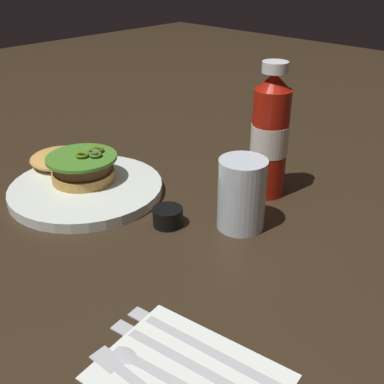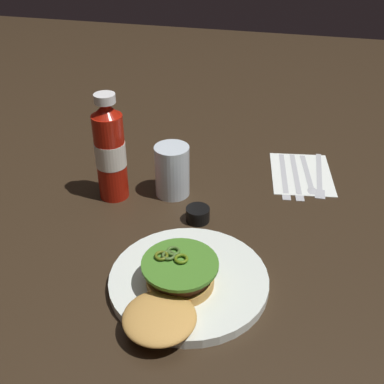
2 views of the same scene
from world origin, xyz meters
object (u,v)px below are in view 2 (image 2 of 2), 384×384
(condiment_cup, at_px, (198,214))
(napkin, at_px, (301,173))
(ketchup_bottle, at_px, (110,151))
(fork_utensil, at_px, (320,177))
(burger_sandwich, at_px, (173,288))
(water_glass, at_px, (170,170))
(steak_knife, at_px, (284,177))
(spoon_utensil, at_px, (309,179))
(butter_knife, at_px, (297,178))
(dinner_plate, at_px, (189,280))

(condiment_cup, xyz_separation_m, napkin, (-0.23, 0.19, -0.01))
(ketchup_bottle, xyz_separation_m, fork_utensil, (-0.17, 0.43, -0.10))
(fork_utensil, bearing_deg, ketchup_bottle, -68.05)
(burger_sandwich, distance_m, fork_utensil, 0.50)
(water_glass, bearing_deg, condiment_cup, 43.47)
(ketchup_bottle, relative_size, napkin, 1.23)
(steak_knife, bearing_deg, napkin, 130.75)
(condiment_cup, height_order, spoon_utensil, condiment_cup)
(water_glass, distance_m, butter_knife, 0.29)
(water_glass, height_order, spoon_utensil, water_glass)
(dinner_plate, distance_m, burger_sandwich, 0.06)
(napkin, bearing_deg, butter_knife, -18.93)
(steak_knife, height_order, spoon_utensil, same)
(spoon_utensil, distance_m, fork_utensil, 0.03)
(condiment_cup, bearing_deg, napkin, 140.32)
(dinner_plate, relative_size, condiment_cup, 5.61)
(butter_knife, bearing_deg, fork_utensil, 105.96)
(steak_knife, bearing_deg, butter_knife, 98.15)
(water_glass, distance_m, napkin, 0.32)
(spoon_utensil, relative_size, fork_utensil, 0.88)
(spoon_utensil, bearing_deg, water_glass, -67.27)
(dinner_plate, height_order, condiment_cup, condiment_cup)
(burger_sandwich, bearing_deg, water_glass, -163.49)
(steak_knife, xyz_separation_m, butter_knife, (-0.00, 0.03, -0.00))
(condiment_cup, distance_m, spoon_utensil, 0.30)
(ketchup_bottle, bearing_deg, fork_utensil, 111.95)
(ketchup_bottle, xyz_separation_m, napkin, (-0.19, 0.39, -0.11))
(condiment_cup, relative_size, spoon_utensil, 0.27)
(ketchup_bottle, relative_size, butter_knife, 1.13)
(ketchup_bottle, height_order, water_glass, ketchup_bottle)
(napkin, distance_m, steak_knife, 0.05)
(napkin, relative_size, fork_utensil, 0.92)
(spoon_utensil, bearing_deg, napkin, -144.36)
(butter_knife, bearing_deg, water_glass, -65.49)
(burger_sandwich, distance_m, butter_knife, 0.47)
(burger_sandwich, height_order, butter_knife, burger_sandwich)
(condiment_cup, distance_m, napkin, 0.30)
(burger_sandwich, relative_size, napkin, 1.10)
(dinner_plate, distance_m, napkin, 0.45)
(dinner_plate, distance_m, ketchup_bottle, 0.33)
(fork_utensil, bearing_deg, steak_knife, -76.71)
(dinner_plate, relative_size, spoon_utensil, 1.50)
(napkin, bearing_deg, burger_sandwich, -21.06)
(water_glass, xyz_separation_m, fork_utensil, (-0.13, 0.31, -0.05))
(napkin, relative_size, butter_knife, 0.92)
(ketchup_bottle, xyz_separation_m, condiment_cup, (0.05, 0.20, -0.09))
(fork_utensil, bearing_deg, water_glass, -66.80)
(dinner_plate, relative_size, butter_knife, 1.31)
(dinner_plate, height_order, burger_sandwich, burger_sandwich)
(ketchup_bottle, relative_size, spoon_utensil, 1.30)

